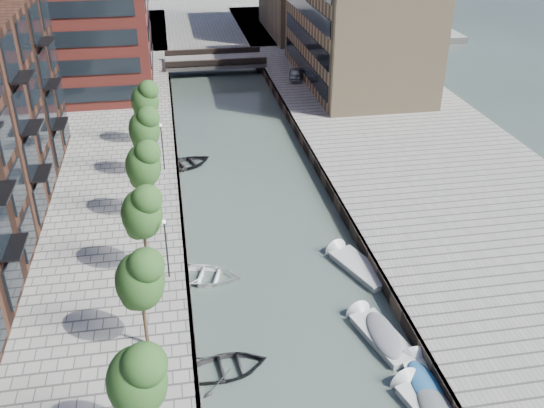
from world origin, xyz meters
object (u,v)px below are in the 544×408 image
object	(u,v)px
tree_2	(139,278)
tree_3	(141,211)
bridge	(215,61)
motorboat_4	(378,333)
tree_6	(145,99)
sloop_4	(185,167)
tree_4	(143,163)
motorboat_3	(424,384)
car	(295,74)
tree_1	(137,378)
tree_5	(144,127)
motorboat_2	(354,265)
sloop_3	(205,279)
sloop_0	(227,371)

from	to	relation	value
tree_2	tree_3	distance (m)	7.00
bridge	motorboat_4	size ratio (longest dim) A/B	2.47
tree_6	sloop_4	bearing A→B (deg)	-49.49
bridge	tree_3	distance (m)	47.92
tree_4	motorboat_3	xyz separation A→B (m)	(13.91, -18.66, -5.12)
car	sloop_4	bearing A→B (deg)	-112.80
car	tree_1	bearing A→B (deg)	-96.62
tree_3	tree_5	bearing A→B (deg)	90.00
tree_5	tree_6	size ratio (longest dim) A/B	1.00
motorboat_2	tree_2	bearing A→B (deg)	-154.20
tree_5	motorboat_4	bearing A→B (deg)	-59.05
bridge	car	size ratio (longest dim) A/B	3.39
sloop_4	bridge	bearing A→B (deg)	-34.01
tree_2	motorboat_3	size ratio (longest dim) A/B	1.21
bridge	motorboat_2	size ratio (longest dim) A/B	2.34
bridge	tree_2	distance (m)	54.81
sloop_3	tree_4	bearing A→B (deg)	41.63
tree_6	motorboat_3	xyz separation A→B (m)	(13.91, -32.66, -5.12)
tree_6	sloop_0	size ratio (longest dim) A/B	1.32
sloop_0	tree_6	bearing A→B (deg)	0.65
bridge	motorboat_3	world-z (taller)	bridge
bridge	car	bearing A→B (deg)	-43.77
tree_1	tree_2	size ratio (longest dim) A/B	1.00
tree_3	motorboat_3	size ratio (longest dim) A/B	1.21
tree_1	tree_2	distance (m)	7.00
sloop_3	sloop_4	size ratio (longest dim) A/B	0.96
tree_3	tree_6	bearing A→B (deg)	90.00
tree_3	tree_4	xyz separation A→B (m)	(0.00, 7.00, 0.00)
car	bridge	bearing A→B (deg)	148.24
tree_1	sloop_4	bearing A→B (deg)	84.36
car	motorboat_3	bearing A→B (deg)	-82.24
tree_3	tree_5	xyz separation A→B (m)	(0.00, 14.00, 0.00)
car	sloop_0	bearing A→B (deg)	-94.08
tree_2	tree_4	world-z (taller)	same
tree_1	sloop_3	size ratio (longest dim) A/B	1.24
motorboat_2	tree_1	bearing A→B (deg)	-135.00
bridge	tree_1	bearing A→B (deg)	-97.93
sloop_0	motorboat_3	size ratio (longest dim) A/B	0.91
tree_4	tree_6	bearing A→B (deg)	90.00
motorboat_4	motorboat_3	bearing A→B (deg)	-76.15
tree_2	motorboat_2	size ratio (longest dim) A/B	1.07
car	motorboat_4	bearing A→B (deg)	-83.91
sloop_0	sloop_3	distance (m)	8.52
tree_1	tree_6	world-z (taller)	same
bridge	tree_3	world-z (taller)	tree_3
tree_1	motorboat_3	bearing A→B (deg)	9.55
bridge	motorboat_4	xyz separation A→B (m)	(4.38, -54.47, -1.19)
bridge	tree_5	xyz separation A→B (m)	(-8.50, -33.00, 3.92)
sloop_4	tree_5	bearing A→B (deg)	113.72
tree_3	car	distance (m)	42.28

